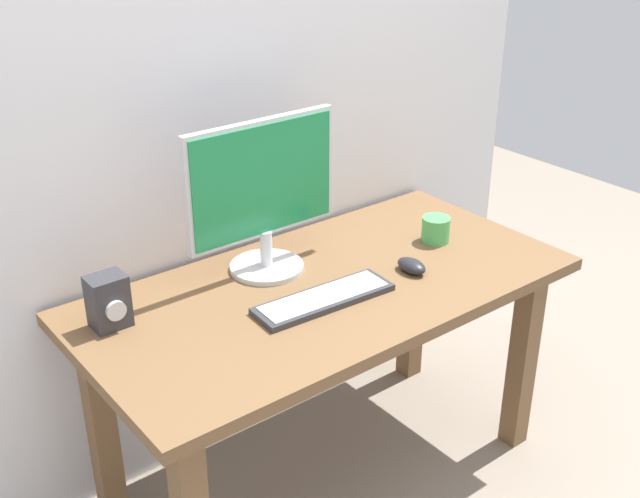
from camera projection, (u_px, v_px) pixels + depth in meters
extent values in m
plane|color=gray|center=(326.00, 475.00, 2.58)|extent=(6.00, 6.00, 0.00)
cube|color=brown|center=(327.00, 290.00, 2.28)|extent=(1.43, 0.71, 0.04)
cube|color=brown|center=(523.00, 358.00, 2.59)|extent=(0.07, 0.07, 0.67)
cube|color=brown|center=(102.00, 428.00, 2.27)|extent=(0.07, 0.07, 0.67)
cube|color=brown|center=(412.00, 297.00, 2.96)|extent=(0.07, 0.07, 0.67)
cylinder|color=silver|center=(267.00, 267.00, 2.35)|extent=(0.22, 0.22, 0.02)
cylinder|color=silver|center=(266.00, 248.00, 2.32)|extent=(0.04, 0.04, 0.11)
cube|color=silver|center=(261.00, 179.00, 2.24)|extent=(0.49, 0.02, 0.34)
cube|color=#1E8C4C|center=(264.00, 180.00, 2.23)|extent=(0.46, 0.01, 0.32)
cube|color=#333338|center=(324.00, 299.00, 2.17)|extent=(0.41, 0.15, 0.02)
cube|color=silver|center=(324.00, 296.00, 2.17)|extent=(0.38, 0.12, 0.00)
ellipsoid|color=#232328|center=(412.00, 266.00, 2.33)|extent=(0.06, 0.10, 0.04)
cube|color=#333338|center=(108.00, 301.00, 2.04)|extent=(0.10, 0.08, 0.14)
cylinder|color=silver|center=(116.00, 311.00, 2.01)|extent=(0.05, 0.01, 0.05)
cylinder|color=#4CB259|center=(436.00, 229.00, 2.51)|extent=(0.09, 0.09, 0.08)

